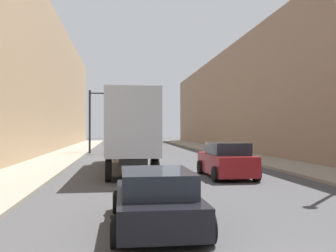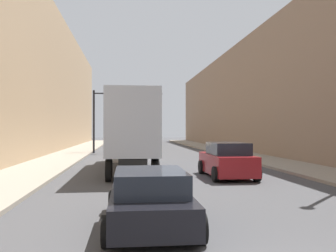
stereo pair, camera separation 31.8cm
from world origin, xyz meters
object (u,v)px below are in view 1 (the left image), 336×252
object	(u,v)px
sedan_car	(156,199)
suv_car	(226,161)
traffic_signal_gantry	(107,109)
semi_truck	(129,129)

from	to	relation	value
sedan_car	suv_car	distance (m)	9.77
sedan_car	traffic_signal_gantry	distance (m)	28.61
suv_car	traffic_signal_gantry	size ratio (longest dim) A/B	0.65
sedan_car	suv_car	size ratio (longest dim) A/B	0.98
sedan_car	suv_car	bearing A→B (deg)	63.73
semi_truck	traffic_signal_gantry	world-z (taller)	traffic_signal_gantry
semi_truck	traffic_signal_gantry	bearing A→B (deg)	96.78
semi_truck	traffic_signal_gantry	distance (m)	15.42
suv_car	traffic_signal_gantry	distance (m)	20.86
semi_truck	suv_car	xyz separation A→B (m)	(4.61, -4.35, -1.57)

